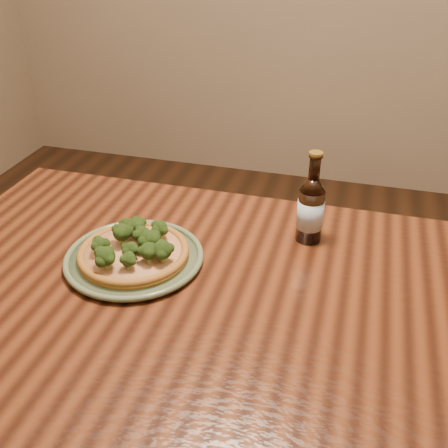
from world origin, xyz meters
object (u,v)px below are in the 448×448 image
(table, at_px, (264,341))
(plate, at_px, (134,258))
(pizza, at_px, (134,250))
(beer_bottle, at_px, (311,209))

(table, bearing_deg, plate, 166.76)
(table, relative_size, plate, 5.15)
(table, height_order, pizza, pizza)
(table, xyz_separation_m, beer_bottle, (0.05, 0.27, 0.18))
(plate, xyz_separation_m, pizza, (0.00, -0.00, 0.02))
(table, bearing_deg, pizza, 166.73)
(plate, height_order, beer_bottle, beer_bottle)
(table, height_order, plate, plate)
(table, distance_m, pizza, 0.34)
(plate, bearing_deg, beer_bottle, 28.68)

